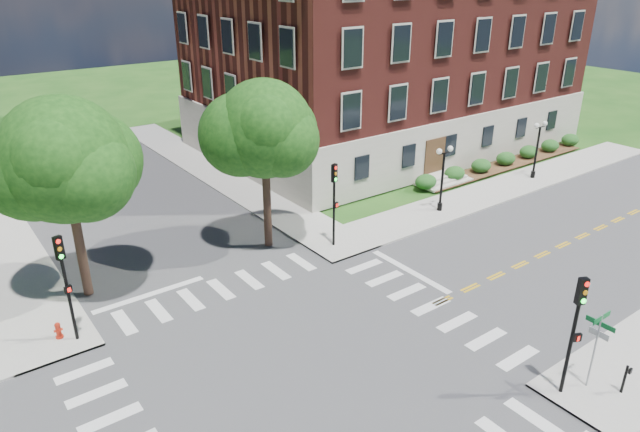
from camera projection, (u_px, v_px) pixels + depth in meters
ground at (305, 365)px, 22.72m from camera, size 160.00×160.00×0.00m
road_ew at (305, 365)px, 22.71m from camera, size 90.00×12.00×0.01m
road_ns at (305, 365)px, 22.71m from camera, size 12.00×90.00×0.01m
sidewalk_ne at (356, 180)px, 42.39m from camera, size 34.00×34.00×0.12m
crosswalk_east at (431, 306)px, 26.63m from camera, size 2.20×10.20×0.02m
stop_bar_east at (410, 271)px, 29.71m from camera, size 0.40×5.50×0.00m
main_building at (386, 47)px, 48.65m from camera, size 30.60×22.40×16.50m
shrub_row at (505, 167)px, 45.36m from camera, size 18.00×2.00×1.30m
tree_c at (64, 160)px, 24.80m from camera, size 5.66×5.66×9.58m
tree_d at (264, 129)px, 29.65m from camera, size 5.20×5.20×9.33m
traffic_signal_se at (576, 322)px, 19.89m from camera, size 0.38×0.46×4.80m
traffic_signal_ne at (334, 195)px, 31.05m from camera, size 0.37×0.44×4.80m
traffic_signal_nw at (65, 275)px, 22.89m from camera, size 0.38×0.45×4.80m
twin_lamp_west at (443, 175)px, 35.95m from camera, size 1.36×0.36×4.23m
twin_lamp_east at (537, 147)px, 41.69m from camera, size 1.36×0.36×4.23m
street_sign_pole at (598, 337)px, 20.55m from camera, size 1.10×1.10×3.10m
push_button_post at (625, 378)px, 20.79m from camera, size 0.14×0.21×1.20m
fire_hydrant at (58, 331)px, 24.05m from camera, size 0.35×0.35×0.75m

